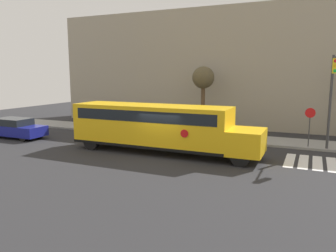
% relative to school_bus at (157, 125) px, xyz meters
% --- Properties ---
extents(ground_plane, '(60.00, 60.00, 0.00)m').
position_rel_school_bus_xyz_m(ground_plane, '(0.72, -0.71, -1.66)').
color(ground_plane, '#28282B').
extents(sidewalk_strip, '(44.00, 3.00, 0.15)m').
position_rel_school_bus_xyz_m(sidewalk_strip, '(0.72, 5.79, -1.59)').
color(sidewalk_strip, gray).
rests_on(sidewalk_strip, ground).
extents(building_backdrop, '(32.00, 4.00, 10.41)m').
position_rel_school_bus_xyz_m(building_backdrop, '(0.72, 12.29, 3.54)').
color(building_backdrop, '#9E937F').
rests_on(building_backdrop, ground).
extents(school_bus, '(11.56, 2.57, 2.87)m').
position_rel_school_bus_xyz_m(school_bus, '(0.00, 0.00, 0.00)').
color(school_bus, yellow).
rests_on(school_bus, ground).
extents(parked_car, '(4.52, 1.80, 1.46)m').
position_rel_school_bus_xyz_m(parked_car, '(-11.64, -0.17, -0.93)').
color(parked_car, navy).
rests_on(parked_car, ground).
extents(stop_sign, '(0.62, 0.10, 2.62)m').
position_rel_school_bus_xyz_m(stop_sign, '(8.38, 4.75, 0.02)').
color(stop_sign, '#38383A').
rests_on(stop_sign, ground).
extents(traffic_light, '(0.28, 2.66, 5.85)m').
position_rel_school_bus_xyz_m(traffic_light, '(9.45, 3.82, 2.14)').
color(traffic_light, '#38383A').
rests_on(traffic_light, ground).
extents(tree_near_sidewalk, '(1.81, 1.81, 5.34)m').
position_rel_school_bus_xyz_m(tree_near_sidewalk, '(0.17, 8.33, 2.60)').
color(tree_near_sidewalk, brown).
rests_on(tree_near_sidewalk, ground).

